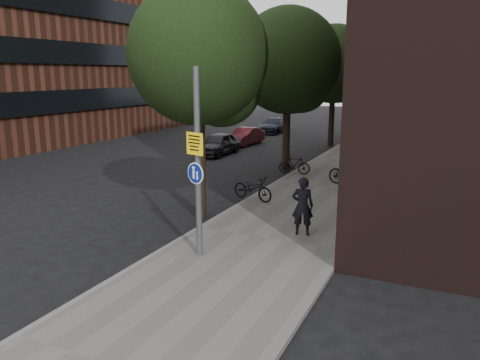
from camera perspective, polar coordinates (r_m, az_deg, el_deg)
The scene contains 15 objects.
ground at distance 10.91m, azimuth -4.44°, elevation -12.85°, with size 120.00×120.00×0.00m, color black.
sidewalk at distance 19.67m, azimuth 10.51°, elevation -1.06°, with size 4.50×60.00×0.12m, color slate.
curb_edge at distance 20.32m, azimuth 4.36°, elevation -0.42°, with size 0.15×60.00×0.13m, color slate.
street_tree_near at distance 15.12m, azimuth -4.61°, elevation 14.29°, with size 4.40×4.40×7.50m.
street_tree_mid at distance 22.91m, azimuth 6.14°, elevation 13.78°, with size 5.00×5.00×7.80m.
street_tree_far at distance 31.57m, azimuth 11.54°, elevation 13.34°, with size 5.00×5.00×7.80m.
signpost at distance 11.70m, azimuth -5.15°, elevation 2.01°, with size 0.54×0.19×4.78m.
pedestrian at distance 13.66m, azimuth 7.64°, elevation -3.16°, with size 0.63×0.41×1.72m, color black.
parked_bike_facade_near at distance 18.47m, azimuth 15.23°, elevation -0.62°, with size 0.58×1.67×0.88m, color black.
parked_bike_facade_far at distance 20.05m, azimuth 12.99°, elevation 0.81°, with size 0.50×1.75×1.05m, color black.
parked_bike_curb_near at distance 17.33m, azimuth 1.56°, elevation -0.98°, with size 0.61×1.74×0.91m, color black.
parked_bike_curb_far at distance 21.93m, azimuth 6.65°, elevation 1.85°, with size 0.41×1.47×0.88m, color black.
parked_car_near at distance 27.78m, azimuth -2.69°, elevation 4.44°, with size 1.53×3.81×1.30m, color black.
parked_car_mid at distance 31.54m, azimuth 0.68°, elevation 5.33°, with size 1.22×3.51×1.16m, color maroon.
parked_car_far at distance 38.29m, azimuth 4.13°, elevation 6.68°, with size 1.70×4.17×1.21m, color #1B1F30.
Camera 1 is at (4.85, -8.55, 4.73)m, focal length 35.00 mm.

